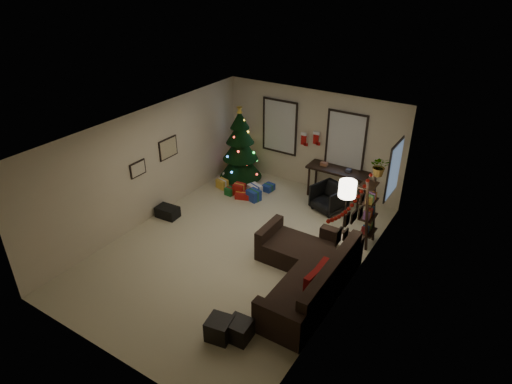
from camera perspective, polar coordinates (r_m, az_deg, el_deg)
floor at (r=9.76m, az=-2.40°, el=-7.22°), size 7.00×7.00×0.00m
ceiling at (r=8.47m, az=-2.77°, el=7.78°), size 7.00×7.00×0.00m
wall_back at (r=11.80m, az=7.20°, el=6.67°), size 5.00×0.00×5.00m
wall_front at (r=6.97m, az=-19.53°, el=-12.00°), size 5.00×0.00×5.00m
wall_left at (r=10.53m, az=-13.86°, el=3.26°), size 0.00×7.00×7.00m
wall_right at (r=8.06m, az=12.26°, el=-4.83°), size 0.00×7.00×7.00m
window_back_left at (r=12.10m, az=3.11°, el=8.44°), size 1.05×0.06×1.50m
window_back_right at (r=11.36m, az=11.52°, el=6.52°), size 1.05×0.06×1.50m
window_right_wall at (r=10.16m, az=17.46°, el=2.75°), size 0.06×0.90×1.30m
christmas_tree at (r=12.22m, az=-2.04°, el=5.47°), size 1.19×1.19×2.21m
presents at (r=11.86m, az=-1.66°, el=0.47°), size 1.50×1.01×0.30m
sofa at (r=8.66m, az=6.66°, el=-10.35°), size 1.95×2.82×0.88m
pillow_red_a at (r=7.89m, az=7.34°, el=-11.58°), size 0.17×0.45×0.44m
pillow_red_b at (r=8.14m, az=8.41°, el=-10.23°), size 0.12×0.41×0.41m
pillow_cream at (r=8.83m, az=10.92°, el=-7.07°), size 0.18×0.40×0.39m
ottoman_near at (r=7.71m, az=-4.74°, el=-17.16°), size 0.46×0.46×0.38m
ottoman_far at (r=7.68m, az=-2.17°, el=-17.39°), size 0.41×0.41×0.36m
desk at (r=11.48m, az=10.50°, el=2.48°), size 1.57×0.56×0.85m
desk_chair at (r=11.09m, az=9.41°, el=-0.75°), size 0.83×0.81×0.69m
bookshelf at (r=9.75m, az=14.43°, el=-2.54°), size 0.30×0.49×1.67m
potted_plant at (r=9.53m, az=15.75°, el=3.59°), size 0.64×0.61×0.57m
floor_lamp at (r=9.10m, az=11.67°, el=-0.21°), size 0.36×0.36×1.69m
art_map at (r=10.88m, az=-11.28°, el=5.58°), size 0.04×0.60×0.50m
art_abstract at (r=10.30m, az=-15.02°, el=2.91°), size 0.04×0.45×0.35m
gallery at (r=7.89m, az=12.09°, el=-3.70°), size 0.03×1.25×0.54m
garland at (r=7.69m, az=12.16°, el=-1.16°), size 0.08×1.90×0.30m
stocking_left at (r=11.68m, az=6.22°, el=6.87°), size 0.20×0.05×0.36m
stocking_right at (r=11.55m, az=7.79°, el=6.95°), size 0.20×0.05×0.36m
storage_bin at (r=10.98m, az=-11.35°, el=-2.54°), size 0.56×0.39×0.27m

